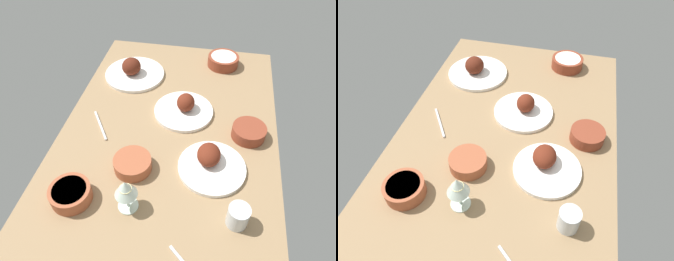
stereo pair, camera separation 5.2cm
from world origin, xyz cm
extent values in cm
cube|color=#937551|center=(0.00, 0.00, 2.00)|extent=(140.00, 90.00, 4.00)
cylinder|color=white|center=(14.31, -4.44, 4.80)|extent=(26.16, 26.16, 1.60)
ellipsoid|color=#602314|center=(15.30, -5.10, 9.14)|extent=(8.89, 7.84, 7.70)
cylinder|color=white|center=(-15.00, -19.42, 4.80)|extent=(25.46, 25.46, 1.60)
ellipsoid|color=#602314|center=(-12.25, -17.74, 8.78)|extent=(10.65, 8.81, 6.92)
cylinder|color=white|center=(37.70, 24.15, 4.80)|extent=(29.81, 29.81, 1.60)
ellipsoid|color=#511E11|center=(37.40, 25.50, 9.47)|extent=(10.10, 9.38, 8.41)
cylinder|color=brown|center=(54.94, -19.47, 6.83)|extent=(15.94, 15.94, 5.65)
cylinder|color=white|center=(54.94, -19.47, 9.15)|extent=(13.07, 13.07, 1.00)
cylinder|color=#A35133|center=(-36.46, 27.12, 6.76)|extent=(14.26, 14.26, 5.53)
cylinder|color=brown|center=(-36.46, 27.12, 9.03)|extent=(11.69, 11.69, 1.00)
cylinder|color=brown|center=(4.63, -32.75, 6.58)|extent=(13.79, 13.79, 5.16)
cylinder|color=#4C192D|center=(4.63, -32.75, 8.66)|extent=(11.31, 11.31, 1.00)
cylinder|color=#A35133|center=(-19.86, 9.74, 6.49)|extent=(14.20, 14.20, 4.98)
cylinder|color=#DBCC7A|center=(-19.86, 9.74, 8.48)|extent=(11.64, 11.64, 1.00)
cylinder|color=silver|center=(-35.87, 7.15, 4.25)|extent=(7.00, 7.00, 0.50)
cylinder|color=silver|center=(-35.87, 7.15, 8.00)|extent=(1.00, 1.00, 7.00)
cone|color=silver|center=(-35.87, 7.15, 14.75)|extent=(7.60, 7.60, 6.50)
cylinder|color=beige|center=(-35.87, 7.15, 13.30)|extent=(4.18, 4.18, 2.80)
cylinder|color=silver|center=(-35.31, -29.10, 8.07)|extent=(7.10, 7.10, 8.13)
cube|color=silver|center=(-0.65, 29.31, 4.40)|extent=(15.81, 10.88, 0.80)
camera|label=1|loc=(-86.80, -15.96, 96.59)|focal=32.73mm
camera|label=2|loc=(-85.70, -21.08, 96.59)|focal=32.73mm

